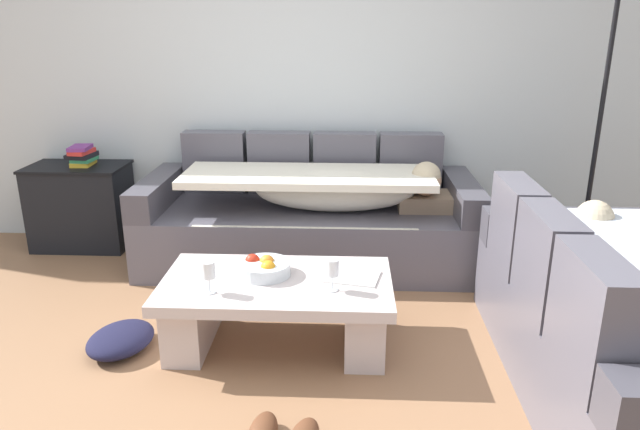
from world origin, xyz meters
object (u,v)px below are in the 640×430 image
Objects in this scene: wine_glass_near_left at (209,271)px; side_cabinet at (81,206)px; wine_glass_near_right at (332,269)px; crumpled_garment at (121,339)px; coffee_table at (277,304)px; book_stack_on_cabinet at (82,156)px; floor_lamp at (596,110)px; fruit_bowl at (264,267)px; couch_along_wall at (314,218)px; open_magazine at (352,276)px; couch_near_window at (618,326)px.

side_cabinet is (-1.35, 1.57, -0.17)m from wine_glass_near_left.
wine_glass_near_right is 0.42× the size of crumpled_garment.
coffee_table is 2.19m from book_stack_on_cabinet.
wine_glass_near_right is at bearing -143.54° from floor_lamp.
floor_lamp reaches higher than fruit_bowl.
couch_along_wall is 1.31m from wine_glass_near_right.
wine_glass_near_right is 0.59× the size of open_magazine.
book_stack_on_cabinet reaches higher than open_magazine.
book_stack_on_cabinet reaches higher than side_cabinet.
couch_near_window is 1.70m from floor_lamp.
couch_along_wall is at bearing -7.45° from book_stack_on_cabinet.
couch_near_window is 3.68m from book_stack_on_cabinet.
couch_along_wall is at bearing 83.75° from coffee_table.
coffee_table is 0.85m from crumpled_garment.
book_stack_on_cabinet is (-3.22, 1.74, 0.38)m from couch_near_window.
fruit_bowl is at bearing 11.92° from crumpled_garment.
floor_lamp is at bearing 29.82° from coffee_table.
side_cabinet is (-1.67, 1.40, 0.08)m from coffee_table.
fruit_bowl is 0.47m from open_magazine.
crumpled_garment is at bearing 171.99° from wine_glass_near_left.
crumpled_garment is (-2.43, 0.24, -0.28)m from couch_near_window.
couch_near_window is 1.93m from wine_glass_near_left.
floor_lamp is (1.68, 1.24, 0.62)m from wine_glass_near_right.
crumpled_garment is (0.84, -1.50, -0.26)m from side_cabinet.
wine_glass_near_left is 0.23× the size of side_cabinet.
couch_near_window is 2.46m from crumpled_garment.
couch_along_wall reaches higher than wine_glass_near_left.
open_magazine is 2.47m from side_cabinet.
couch_near_window is at bearing -9.82° from wine_glass_near_right.
side_cabinet is at bearing 175.75° from floor_lamp.
coffee_table is at bearing 78.14° from couch_near_window.
floor_lamp reaches higher than couch_along_wall.
crumpled_garment is (-2.80, -1.23, -1.06)m from floor_lamp.
side_cabinet is 3.74m from floor_lamp.
couch_along_wall reaches higher than fruit_bowl.
floor_lamp is (1.97, 1.13, 0.88)m from coffee_table.
open_magazine is 2.05m from floor_lamp.
side_cabinet is (-1.80, 0.23, -0.01)m from couch_along_wall.
fruit_bowl is 2.06m from book_stack_on_cabinet.
book_stack_on_cabinet is (-1.54, 1.34, 0.29)m from fruit_bowl.
couch_near_window is 1.73m from fruit_bowl.
book_stack_on_cabinet reaches higher than crumpled_garment.
couch_near_window reaches higher than coffee_table.
floor_lamp is at bearing -14.01° from couch_near_window.
open_magazine is (0.39, 0.05, 0.15)m from coffee_table.
coffee_table is 0.62× the size of floor_lamp.
crumpled_garment is at bearing -168.08° from fruit_bowl.
wine_glass_near_right reaches higher than fruit_bowl.
crumpled_garment is (0.79, -1.50, -0.66)m from book_stack_on_cabinet.
crumpled_garment is at bearing -156.35° from floor_lamp.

